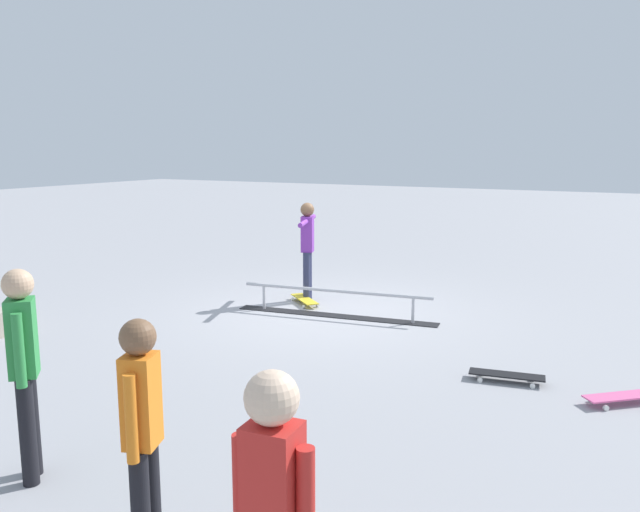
% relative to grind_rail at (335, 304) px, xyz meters
% --- Properties ---
extents(ground_plane, '(60.00, 60.00, 0.00)m').
position_rel_grind_rail_xyz_m(ground_plane, '(0.28, -0.16, -0.18)').
color(ground_plane, '#9E9EA3').
extents(grind_rail, '(3.12, 0.66, 0.42)m').
position_rel_grind_rail_xyz_m(grind_rail, '(0.00, 0.00, 0.00)').
color(grind_rail, black).
rests_on(grind_rail, ground_plane).
extents(skater_main, '(0.50, 1.26, 1.63)m').
position_rel_grind_rail_xyz_m(skater_main, '(0.85, -0.67, 0.77)').
color(skater_main, '#2D3351').
rests_on(skater_main, ground_plane).
extents(skateboard_main, '(0.74, 0.67, 0.09)m').
position_rel_grind_rail_xyz_m(skateboard_main, '(0.79, -0.45, -0.11)').
color(skateboard_main, yellow).
rests_on(skateboard_main, ground_plane).
extents(bystander_orange_shirt, '(0.24, 0.35, 1.56)m').
position_rel_grind_rail_xyz_m(bystander_orange_shirt, '(-1.59, 5.75, 0.70)').
color(bystander_orange_shirt, black).
rests_on(bystander_orange_shirt, ground_plane).
extents(bystander_green_shirt, '(0.31, 0.32, 1.65)m').
position_rel_grind_rail_xyz_m(bystander_green_shirt, '(-0.07, 5.38, 0.75)').
color(bystander_green_shirt, black).
rests_on(bystander_green_shirt, ground_plane).
extents(loose_skateboard_black, '(0.82, 0.35, 0.09)m').
position_rel_grind_rail_xyz_m(loose_skateboard_black, '(-2.87, 1.57, -0.11)').
color(loose_skateboard_black, black).
rests_on(loose_skateboard_black, ground_plane).
extents(loose_skateboard_pink, '(0.73, 0.68, 0.09)m').
position_rel_grind_rail_xyz_m(loose_skateboard_pink, '(-4.02, 1.64, -0.11)').
color(loose_skateboard_pink, '#E05993').
rests_on(loose_skateboard_pink, ground_plane).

